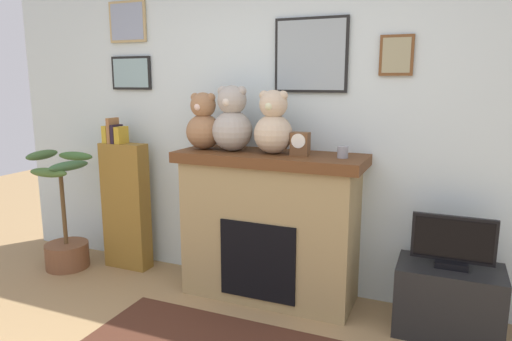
% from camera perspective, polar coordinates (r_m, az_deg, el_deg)
% --- Properties ---
extents(back_wall, '(5.20, 0.15, 2.60)m').
position_cam_1_polar(back_wall, '(3.68, 2.72, 5.57)').
color(back_wall, silver).
rests_on(back_wall, ground_plane).
extents(fireplace, '(1.41, 0.54, 1.13)m').
position_cam_1_polar(fireplace, '(3.53, 1.69, -6.81)').
color(fireplace, '#9B8356').
rests_on(fireplace, ground_plane).
extents(bookshelf, '(0.42, 0.16, 1.34)m').
position_cam_1_polar(bookshelf, '(4.24, -15.86, -3.89)').
color(bookshelf, olive).
rests_on(bookshelf, ground_plane).
extents(potted_plant, '(0.47, 0.49, 1.06)m').
position_cam_1_polar(potted_plant, '(4.47, -22.60, -6.87)').
color(potted_plant, brown).
rests_on(potted_plant, ground_plane).
extents(tv_stand, '(0.66, 0.40, 0.47)m').
position_cam_1_polar(tv_stand, '(3.39, 22.71, -14.63)').
color(tv_stand, black).
rests_on(tv_stand, ground_plane).
extents(television, '(0.51, 0.14, 0.34)m').
position_cam_1_polar(television, '(3.24, 23.23, -8.30)').
color(television, black).
rests_on(television, tv_stand).
extents(candle_jar, '(0.08, 0.08, 0.08)m').
position_cam_1_polar(candle_jar, '(3.22, 10.70, 2.24)').
color(candle_jar, gray).
rests_on(candle_jar, fireplace).
extents(mantel_clock, '(0.13, 0.10, 0.16)m').
position_cam_1_polar(mantel_clock, '(3.29, 5.49, 3.33)').
color(mantel_clock, brown).
rests_on(mantel_clock, fireplace).
extents(teddy_bear_cream, '(0.27, 0.27, 0.44)m').
position_cam_1_polar(teddy_bear_cream, '(3.59, -6.53, 5.78)').
color(teddy_bear_cream, '#966A48').
rests_on(teddy_bear_cream, fireplace).
extents(teddy_bear_brown, '(0.31, 0.31, 0.49)m').
position_cam_1_polar(teddy_bear_brown, '(3.48, -2.97, 6.07)').
color(teddy_bear_brown, '#A49C91').
rests_on(teddy_bear_brown, fireplace).
extents(teddy_bear_tan, '(0.29, 0.29, 0.46)m').
position_cam_1_polar(teddy_bear_tan, '(3.35, 2.15, 5.64)').
color(teddy_bear_tan, '#C6AE91').
rests_on(teddy_bear_tan, fireplace).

